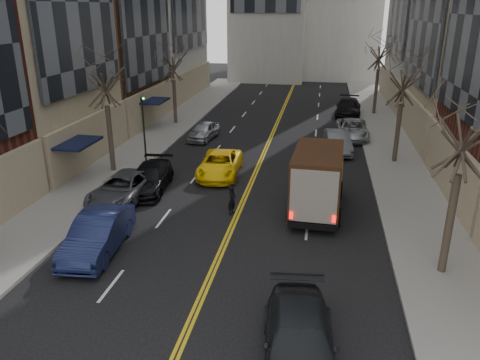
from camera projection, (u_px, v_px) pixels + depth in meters
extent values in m
cube|color=slate|center=(150.00, 141.00, 35.84)|extent=(4.00, 66.00, 0.15)
cube|color=slate|center=(393.00, 153.00, 32.91)|extent=(4.00, 66.00, 0.15)
cube|color=black|center=(76.00, 143.00, 26.89)|extent=(2.00, 3.00, 0.15)
cube|color=black|center=(64.00, 160.00, 27.40)|extent=(0.20, 3.00, 2.50)
cube|color=black|center=(153.00, 101.00, 38.89)|extent=(2.00, 3.00, 0.15)
cube|color=black|center=(144.00, 113.00, 39.40)|extent=(0.20, 3.00, 2.50)
cylinder|color=#382D23|center=(110.00, 139.00, 28.62)|extent=(0.30, 0.30, 4.05)
cylinder|color=#382D23|center=(175.00, 102.00, 40.68)|extent=(0.30, 0.30, 3.69)
cylinder|color=#382D23|center=(449.00, 224.00, 17.46)|extent=(0.30, 0.30, 3.96)
cylinder|color=#382D23|center=(397.00, 133.00, 30.41)|extent=(0.30, 0.30, 3.78)
cylinder|color=#382D23|center=(376.00, 92.00, 44.19)|extent=(0.30, 0.30, 4.14)
cylinder|color=black|center=(144.00, 133.00, 30.28)|extent=(0.12, 0.12, 3.80)
imported|color=black|center=(142.00, 97.00, 29.46)|extent=(0.15, 0.18, 0.90)
sphere|color=#0CE526|center=(143.00, 98.00, 29.36)|extent=(0.14, 0.14, 0.14)
cube|color=black|center=(316.00, 201.00, 23.68)|extent=(2.36, 6.18, 0.29)
cube|color=black|center=(320.00, 169.00, 25.39)|extent=(2.31, 1.72, 2.00)
cube|color=black|center=(317.00, 179.00, 22.72)|extent=(2.49, 4.76, 2.85)
cube|color=black|center=(312.00, 226.00, 21.00)|extent=(2.19, 0.27, 0.29)
cube|color=red|center=(291.00, 215.00, 21.03)|extent=(0.17, 0.06, 0.33)
cube|color=red|center=(334.00, 219.00, 20.64)|extent=(0.17, 0.06, 0.33)
cube|color=gold|center=(294.00, 166.00, 22.80)|extent=(0.08, 0.86, 0.86)
cube|color=gold|center=(342.00, 169.00, 22.33)|extent=(0.08, 0.86, 0.86)
cylinder|color=black|center=(298.00, 187.00, 25.76)|extent=(0.31, 0.92, 0.91)
cylinder|color=black|center=(340.00, 190.00, 25.30)|extent=(0.31, 0.92, 0.91)
cylinder|color=black|center=(290.00, 213.00, 22.45)|extent=(0.31, 0.92, 0.91)
cylinder|color=black|center=(338.00, 217.00, 21.99)|extent=(0.31, 0.92, 0.91)
imported|color=black|center=(299.00, 342.00, 13.37)|extent=(2.60, 5.37, 1.51)
cube|color=black|center=(302.00, 309.00, 13.85)|extent=(0.13, 0.04, 0.09)
cube|color=blue|center=(302.00, 309.00, 13.83)|extent=(0.10, 0.01, 0.06)
imported|color=yellow|center=(220.00, 164.00, 28.60)|extent=(2.63, 5.21, 1.41)
imported|color=black|center=(232.00, 200.00, 23.20)|extent=(0.49, 0.63, 1.52)
imported|color=#131A3E|center=(98.00, 234.00, 19.58)|extent=(2.12, 5.07, 1.63)
imported|color=#4A4D52|center=(123.00, 188.00, 24.79)|extent=(2.74, 5.32, 1.44)
imported|color=black|center=(150.00, 178.00, 26.29)|extent=(2.50, 5.12, 1.43)
imported|color=#ACAEB4|center=(204.00, 131.00, 36.37)|extent=(2.09, 4.14, 1.35)
imported|color=#505358|center=(338.00, 142.00, 33.19)|extent=(2.08, 4.72, 1.51)
imported|color=#ABAFB3|center=(352.00, 129.00, 36.73)|extent=(2.44, 5.21, 1.44)
imported|color=black|center=(348.00, 108.00, 44.07)|extent=(2.65, 5.73, 1.62)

